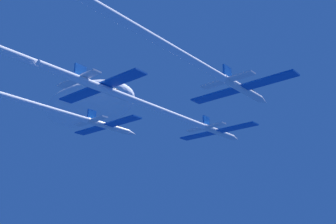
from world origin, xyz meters
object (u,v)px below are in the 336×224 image
(jet_left_wing, at_px, (43,107))
(jet_right_wing, at_px, (177,52))
(jet_lead, at_px, (179,117))
(jet_slot, at_px, (19,57))

(jet_left_wing, xyz_separation_m, jet_right_wing, (27.08, -0.35, 0.10))
(jet_left_wing, distance_m, jet_right_wing, 27.09)
(jet_lead, height_order, jet_slot, jet_slot)
(jet_right_wing, xyz_separation_m, jet_slot, (-14.24, -10.91, -0.10))
(jet_right_wing, distance_m, jet_slot, 17.94)
(jet_lead, relative_size, jet_left_wing, 0.92)
(jet_lead, xyz_separation_m, jet_right_wing, (13.08, -16.44, 0.66))
(jet_slot, bearing_deg, jet_right_wing, 37.45)
(jet_left_wing, relative_size, jet_slot, 1.05)
(jet_lead, distance_m, jet_right_wing, 21.02)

